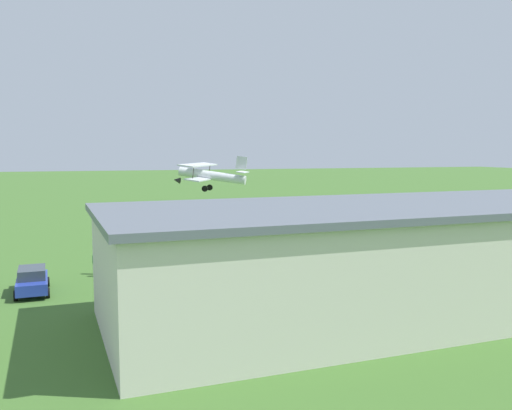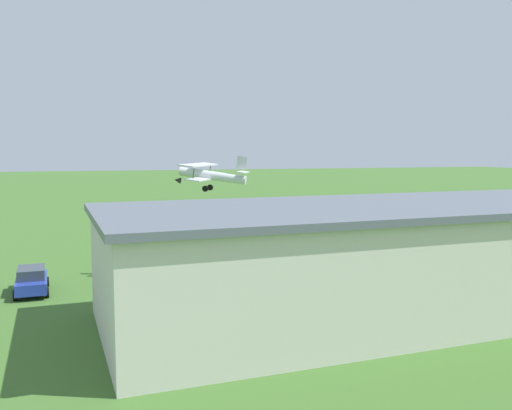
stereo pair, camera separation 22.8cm
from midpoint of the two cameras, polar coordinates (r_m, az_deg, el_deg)
name	(u,v)px [view 1 (the left image)]	position (r m, az deg, el deg)	size (l,w,h in m)	color
ground_plane	(230,237)	(57.19, -2.84, -3.40)	(400.00, 400.00, 0.00)	#3D6628
hangar	(405,256)	(32.12, 15.01, -5.19)	(34.19, 13.97, 6.13)	beige
biplane	(209,174)	(57.74, -5.08, 3.20)	(8.11, 9.40, 3.71)	silver
car_blue	(32,280)	(37.81, -22.43, -7.24)	(2.23, 4.57, 1.65)	#23389E
person_near_hangar_door	(121,262)	(42.37, -13.98, -5.74)	(0.46, 0.46, 1.53)	#33723F
person_watching_takeoff	(95,264)	(41.97, -16.55, -5.86)	(0.52, 0.52, 1.61)	beige
person_crossing_taxiway	(491,248)	(50.36, 23.16, -4.14)	(0.52, 0.52, 1.67)	#72338C
person_beside_truck	(102,265)	(41.06, -15.85, -6.05)	(0.48, 0.48, 1.67)	#72338C
person_by_parked_cars	(444,241)	(52.25, 18.84, -3.59)	(0.49, 0.49, 1.75)	#3F3F47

